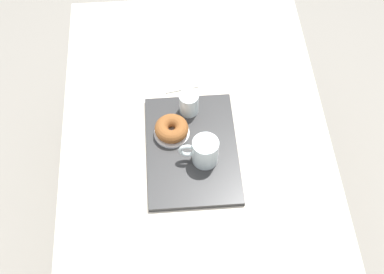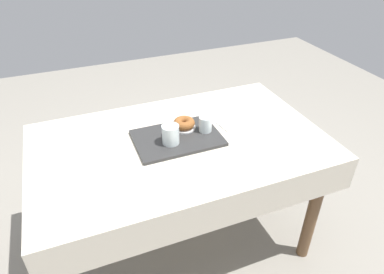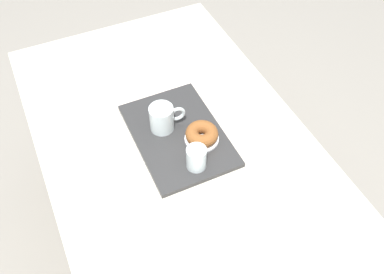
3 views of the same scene
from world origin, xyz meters
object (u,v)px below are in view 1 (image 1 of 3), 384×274
Objects in this scene: dining_table at (197,164)px; water_glass_near at (189,104)px; sugar_donut_left at (172,129)px; paper_napkin at (178,76)px; tea_mug_left at (205,152)px; donut_plate_left at (172,133)px; serving_tray at (192,149)px.

dining_table is 0.20m from water_glass_near.
water_glass_near is 0.72× the size of sugar_donut_left.
tea_mug_left is at bearing -170.31° from paper_napkin.
dining_table is at bearing -173.81° from water_glass_near.
water_glass_near is at bearing 6.19° from dining_table.
water_glass_near is (0.14, 0.02, 0.15)m from dining_table.
donut_plate_left is 0.26m from paper_napkin.
water_glass_near is (0.15, -0.00, 0.04)m from serving_tray.
dining_table is 13.06× the size of sugar_donut_left.
sugar_donut_left is at bearing 172.03° from paper_napkin.
donut_plate_left is (-0.09, 0.06, -0.03)m from water_glass_near.
dining_table is 12.37× the size of donut_plate_left.
serving_tray is 0.31m from paper_napkin.
tea_mug_left is at bearing -169.88° from water_glass_near.
donut_plate_left reaches higher than dining_table.
sugar_donut_left is at bearing 45.99° from serving_tray.
tea_mug_left is (-0.05, -0.04, 0.05)m from serving_tray.
paper_napkin is at bearing 9.69° from tea_mug_left.
tea_mug_left is at bearing -137.22° from donut_plate_left.
sugar_donut_left reaches higher than serving_tray.
serving_tray reaches higher than dining_table.
tea_mug_left is 1.59× the size of water_glass_near.
tea_mug_left reaches higher than paper_napkin.
dining_table is at bearing -172.21° from paper_napkin.
donut_plate_left is at bearing 45.99° from serving_tray.
water_glass_near reaches higher than donut_plate_left.
serving_tray is 3.24× the size of paper_napkin.
water_glass_near is at bearing -34.65° from donut_plate_left.
tea_mug_left is 1.08× the size of donut_plate_left.
tea_mug_left is 0.20m from water_glass_near.
water_glass_near is at bearing -34.65° from sugar_donut_left.
paper_napkin is (0.31, 0.03, -0.01)m from serving_tray.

